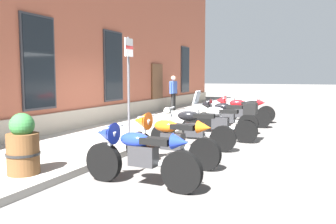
# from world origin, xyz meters

# --- Properties ---
(ground_plane) EXTENTS (140.00, 140.00, 0.00)m
(ground_plane) POSITION_xyz_m (0.00, 0.00, 0.00)
(ground_plane) COLOR #565451
(sidewalk) EXTENTS (31.88, 3.10, 0.13)m
(sidewalk) POSITION_xyz_m (0.00, 1.55, 0.06)
(sidewalk) COLOR gray
(sidewalk) RESTS_ON ground_plane
(lane_stripe) EXTENTS (31.88, 0.12, 0.01)m
(lane_stripe) POSITION_xyz_m (0.00, -3.20, 0.00)
(lane_stripe) COLOR silver
(lane_stripe) RESTS_ON ground_plane
(motorcycle_blue_sport) EXTENTS (0.62, 2.07, 1.00)m
(motorcycle_blue_sport) POSITION_xyz_m (-4.34, -1.22, 0.55)
(motorcycle_blue_sport) COLOR black
(motorcycle_blue_sport) RESTS_ON ground_plane
(motorcycle_orange_sport) EXTENTS (0.62, 2.07, 1.03)m
(motorcycle_orange_sport) POSITION_xyz_m (-2.93, -1.13, 0.56)
(motorcycle_orange_sport) COLOR black
(motorcycle_orange_sport) RESTS_ON ground_plane
(motorcycle_black_naked) EXTENTS (0.62, 2.05, 1.00)m
(motorcycle_black_naked) POSITION_xyz_m (-1.41, -1.10, 0.49)
(motorcycle_black_naked) COLOR black
(motorcycle_black_naked) RESTS_ON ground_plane
(motorcycle_silver_touring) EXTENTS (0.62, 2.10, 1.35)m
(motorcycle_silver_touring) POSITION_xyz_m (0.00, -1.49, 0.56)
(motorcycle_silver_touring) COLOR black
(motorcycle_silver_touring) RESTS_ON ground_plane
(motorcycle_black_sport) EXTENTS (0.62, 1.99, 1.05)m
(motorcycle_black_sport) POSITION_xyz_m (1.40, -1.13, 0.57)
(motorcycle_black_sport) COLOR black
(motorcycle_black_sport) RESTS_ON ground_plane
(motorcycle_red_sport) EXTENTS (0.62, 2.06, 1.08)m
(motorcycle_red_sport) POSITION_xyz_m (2.80, -1.28, 0.58)
(motorcycle_red_sport) COLOR black
(motorcycle_red_sport) RESTS_ON ground_plane
(motorcycle_grey_naked) EXTENTS (0.62, 2.03, 0.94)m
(motorcycle_grey_naked) POSITION_xyz_m (4.26, -1.34, 0.48)
(motorcycle_grey_naked) COLOR black
(motorcycle_grey_naked) RESTS_ON ground_plane
(pedestrian_blue_top) EXTENTS (0.66, 0.24, 1.63)m
(pedestrian_blue_top) POSITION_xyz_m (6.05, 2.46, 1.04)
(pedestrian_blue_top) COLOR black
(pedestrian_blue_top) RESTS_ON sidewalk
(parking_sign) EXTENTS (0.36, 0.07, 2.56)m
(parking_sign) POSITION_xyz_m (-1.60, 0.48, 1.77)
(parking_sign) COLOR #4C4C51
(parking_sign) RESTS_ON sidewalk
(barrel_planter) EXTENTS (0.55, 0.55, 1.02)m
(barrel_planter) POSITION_xyz_m (-4.86, 0.62, 0.59)
(barrel_planter) COLOR brown
(barrel_planter) RESTS_ON sidewalk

